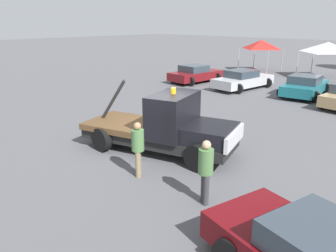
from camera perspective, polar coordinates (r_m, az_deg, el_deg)
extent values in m
plane|color=#545459|center=(12.15, -1.72, -4.22)|extent=(160.00, 160.00, 0.00)
cube|color=black|center=(11.97, -1.75, -1.88)|extent=(5.86, 3.37, 0.35)
cube|color=black|center=(11.05, 7.37, -1.25)|extent=(1.99, 2.15, 0.55)
cube|color=silver|center=(10.83, 11.48, -2.02)|extent=(0.65, 1.85, 0.50)
cube|color=black|center=(11.42, 0.90, 2.00)|extent=(1.76, 2.36, 1.49)
cube|color=brown|center=(12.56, -7.33, 0.32)|extent=(3.25, 2.79, 0.22)
cylinder|color=black|center=(12.64, -9.53, 4.50)|extent=(1.17, 0.45, 1.63)
cylinder|color=orange|center=(11.22, 0.92, 6.16)|extent=(0.18, 0.18, 0.20)
cylinder|color=black|center=(12.14, 8.52, -2.21)|extent=(0.88, 0.26, 0.88)
cylinder|color=black|center=(10.40, 4.98, -5.60)|extent=(0.88, 0.26, 0.88)
cylinder|color=black|center=(13.69, -6.39, 0.20)|extent=(0.88, 0.26, 0.88)
cylinder|color=black|center=(12.16, -11.50, -2.35)|extent=(0.88, 0.26, 0.88)
cylinder|color=black|center=(7.90, 20.60, -15.77)|extent=(0.68, 0.22, 0.68)
cylinder|color=#38383D|center=(8.62, 6.62, -11.02)|extent=(0.16, 0.16, 0.84)
cylinder|color=#38383D|center=(8.80, 6.26, -10.36)|extent=(0.16, 0.16, 0.84)
cylinder|color=#4C7542|center=(8.38, 6.62, -6.14)|extent=(0.39, 0.39, 0.67)
sphere|color=tan|center=(8.21, 6.73, -3.28)|extent=(0.23, 0.23, 0.23)
cylinder|color=#847051|center=(10.02, -5.25, -6.69)|extent=(0.16, 0.16, 0.83)
cylinder|color=#847051|center=(10.21, -5.11, -6.20)|extent=(0.16, 0.16, 0.83)
cylinder|color=#4C7542|center=(9.83, -5.30, -2.47)|extent=(0.38, 0.38, 0.66)
sphere|color=#A87A56|center=(9.69, -5.38, -0.01)|extent=(0.23, 0.23, 0.23)
cube|color=maroon|center=(25.75, 4.82, 8.80)|extent=(2.32, 4.46, 0.60)
cube|color=#333D47|center=(25.52, 4.51, 9.97)|extent=(1.86, 1.96, 0.50)
cylinder|color=black|center=(27.45, 5.56, 8.92)|extent=(0.68, 0.22, 0.68)
cylinder|color=black|center=(26.25, 8.50, 8.40)|extent=(0.68, 0.22, 0.68)
cylinder|color=black|center=(25.42, 1.00, 8.29)|extent=(0.68, 0.22, 0.68)
cylinder|color=black|center=(24.12, 3.96, 7.73)|extent=(0.68, 0.22, 0.68)
cube|color=#B7B7BC|center=(23.70, 12.95, 7.62)|extent=(2.34, 5.02, 0.60)
cube|color=#333D47|center=(23.42, 12.69, 8.89)|extent=(1.81, 2.20, 0.50)
cylinder|color=black|center=(25.54, 13.64, 7.84)|extent=(0.68, 0.22, 0.68)
cylinder|color=black|center=(24.59, 16.86, 7.20)|extent=(0.68, 0.22, 0.68)
cylinder|color=black|center=(23.00, 8.71, 7.07)|extent=(0.68, 0.22, 0.68)
cylinder|color=black|center=(21.93, 12.09, 6.36)|extent=(0.68, 0.22, 0.68)
cube|color=#196670|center=(22.59, 22.70, 6.21)|extent=(2.48, 4.64, 0.60)
cube|color=#333D47|center=(22.29, 22.73, 7.51)|extent=(1.92, 2.06, 0.50)
cylinder|color=black|center=(24.28, 21.41, 6.61)|extent=(0.68, 0.22, 0.68)
cylinder|color=black|center=(23.90, 25.65, 5.92)|extent=(0.68, 0.22, 0.68)
cylinder|color=black|center=(21.42, 19.29, 5.48)|extent=(0.68, 0.22, 0.68)
cylinder|color=black|center=(21.00, 24.06, 4.69)|extent=(0.68, 0.22, 0.68)
cylinder|color=black|center=(19.57, 25.36, 3.65)|extent=(0.68, 0.22, 0.68)
cylinder|color=#9E9EA3|center=(31.80, 12.17, 11.11)|extent=(0.07, 0.07, 2.09)
cylinder|color=#9E9EA3|center=(30.41, 16.90, 10.46)|extent=(0.07, 0.07, 2.09)
cylinder|color=#9E9EA3|center=(34.30, 14.75, 11.40)|extent=(0.07, 0.07, 2.09)
cylinder|color=#9E9EA3|center=(33.01, 19.22, 10.77)|extent=(0.07, 0.07, 2.09)
pyramid|color=red|center=(32.22, 15.99, 13.51)|extent=(2.90, 2.90, 0.81)
cylinder|color=#9E9EA3|center=(29.31, 21.56, 9.76)|extent=(0.07, 0.07, 2.11)
cylinder|color=#9E9EA3|center=(32.37, 23.82, 10.15)|extent=(0.07, 0.07, 2.11)
pyramid|color=white|center=(30.16, 26.04, 12.23)|extent=(3.29, 3.29, 0.82)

